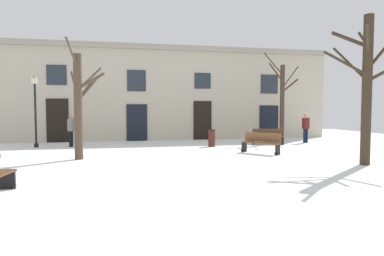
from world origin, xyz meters
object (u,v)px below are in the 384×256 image
(tree_center, at_px, (79,103))
(tree_left_of_center, at_px, (282,101))
(litter_bin, at_px, (212,138))
(person_by_shop_door, at_px, (306,126))
(tree_right_of_center, at_px, (366,84))
(bench_facing_shops, at_px, (268,136))
(bench_back_to_back_left, at_px, (261,142))
(person_crossing_plaza, at_px, (71,129))
(streetlamp, at_px, (35,103))

(tree_center, relative_size, tree_left_of_center, 0.86)
(litter_bin, relative_size, person_by_shop_door, 0.52)
(litter_bin, bearing_deg, tree_right_of_center, -60.36)
(bench_facing_shops, bearing_deg, tree_left_of_center, 59.67)
(tree_center, relative_size, bench_back_to_back_left, 2.74)
(bench_facing_shops, distance_m, person_by_shop_door, 2.64)
(person_by_shop_door, bearing_deg, person_crossing_plaza, -17.70)
(bench_back_to_back_left, relative_size, person_by_shop_door, 0.97)
(bench_facing_shops, bearing_deg, tree_right_of_center, -66.09)
(person_crossing_plaza, bearing_deg, tree_center, 26.24)
(streetlamp, xyz_separation_m, person_by_shop_door, (14.86, -0.72, -1.31))
(streetlamp, height_order, bench_back_to_back_left, streetlamp)
(person_crossing_plaza, xyz_separation_m, person_by_shop_door, (13.13, -0.67, -0.00))
(bench_back_to_back_left, bearing_deg, bench_facing_shops, 113.11)
(tree_center, xyz_separation_m, litter_bin, (6.25, 3.19, -1.76))
(tree_center, distance_m, bench_facing_shops, 10.40)
(tree_left_of_center, distance_m, bench_back_to_back_left, 6.04)
(bench_facing_shops, bearing_deg, litter_bin, -152.95)
(tree_left_of_center, height_order, bench_back_to_back_left, tree_left_of_center)
(litter_bin, xyz_separation_m, person_by_shop_door, (5.91, 0.81, 0.50))
(tree_left_of_center, height_order, litter_bin, tree_left_of_center)
(tree_right_of_center, distance_m, streetlamp, 15.16)
(streetlamp, relative_size, person_by_shop_door, 2.15)
(streetlamp, relative_size, person_crossing_plaza, 2.15)
(tree_center, height_order, person_crossing_plaza, tree_center)
(bench_back_to_back_left, distance_m, person_by_shop_door, 5.92)
(tree_center, relative_size, person_by_shop_door, 2.66)
(streetlamp, height_order, person_by_shop_door, streetlamp)
(bench_back_to_back_left, bearing_deg, litter_bin, 167.27)
(tree_right_of_center, height_order, bench_facing_shops, tree_right_of_center)
(person_crossing_plaza, relative_size, person_by_shop_door, 1.00)
(tree_center, bearing_deg, tree_left_of_center, 23.34)
(tree_left_of_center, xyz_separation_m, bench_back_to_back_left, (-3.33, -4.63, -1.98))
(litter_bin, bearing_deg, person_crossing_plaza, 168.46)
(bench_back_to_back_left, bearing_deg, tree_left_of_center, 106.18)
(tree_center, relative_size, person_crossing_plaza, 2.66)
(person_by_shop_door, bearing_deg, bench_back_to_back_left, 26.12)
(tree_right_of_center, xyz_separation_m, bench_back_to_back_left, (-2.34, 3.60, -2.36))
(litter_bin, xyz_separation_m, person_crossing_plaza, (-7.23, 1.48, 0.50))
(tree_right_of_center, relative_size, bench_back_to_back_left, 3.16)
(bench_facing_shops, distance_m, bench_back_to_back_left, 3.94)
(tree_right_of_center, bearing_deg, person_crossing_plaza, 143.55)
(tree_center, height_order, bench_facing_shops, tree_center)
(tree_right_of_center, distance_m, litter_bin, 8.03)
(bench_back_to_back_left, bearing_deg, person_crossing_plaza, -155.65)
(person_crossing_plaza, distance_m, person_by_shop_door, 13.15)
(tree_center, relative_size, tree_right_of_center, 0.87)
(litter_bin, relative_size, bench_back_to_back_left, 0.54)
(tree_center, height_order, tree_right_of_center, tree_right_of_center)
(bench_facing_shops, relative_size, bench_back_to_back_left, 1.05)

